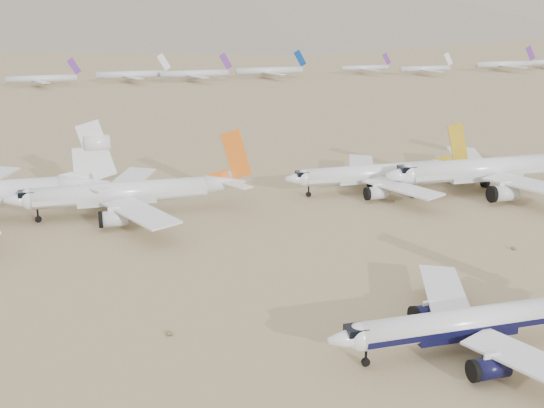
{
  "coord_description": "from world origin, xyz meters",
  "views": [
    {
      "loc": [
        -40.3,
        -74.53,
        46.75
      ],
      "look_at": [
        -4.74,
        50.41,
        7.0
      ],
      "focal_mm": 45.0,
      "sensor_mm": 36.0,
      "label": 1
    }
  ],
  "objects": [
    {
      "name": "ground",
      "position": [
        0.0,
        0.0,
        0.0
      ],
      "size": [
        7000.0,
        7000.0,
        0.0
      ],
      "primitive_type": "plane",
      "color": "#897550",
      "rests_on": "ground"
    },
    {
      "name": "main_airliner",
      "position": [
        10.62,
        -1.3,
        4.23
      ],
      "size": [
        43.55,
        42.54,
        15.37
      ],
      "color": "white",
      "rests_on": "ground"
    },
    {
      "name": "row2_navy_widebody",
      "position": [
        58.5,
        67.89,
        5.76
      ],
      "size": [
        57.96,
        56.68,
        20.62
      ],
      "color": "white",
      "rests_on": "ground"
    },
    {
      "name": "row2_gold_tail",
      "position": [
        29.93,
        75.8,
        4.6
      ],
      "size": [
        46.24,
        45.22,
        16.46
      ],
      "color": "white",
      "rests_on": "ground"
    },
    {
      "name": "row2_orange_tail",
      "position": [
        -30.6,
        73.17,
        5.1
      ],
      "size": [
        50.98,
        49.87,
        18.19
      ],
      "color": "white",
      "rests_on": "ground"
    },
    {
      "name": "distant_storage_row",
      "position": [
        14.53,
        317.46,
        4.35
      ],
      "size": [
        623.34,
        59.17,
        14.86
      ],
      "color": "silver",
      "rests_on": "ground"
    }
  ]
}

